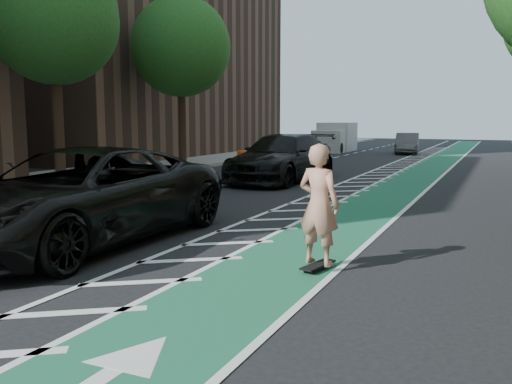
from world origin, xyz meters
The scene contains 18 objects.
ground centered at (0.00, 0.00, 0.00)m, with size 120.00×120.00×0.00m, color black.
bike_lane centered at (3.00, 10.00, 0.01)m, with size 2.00×90.00×0.01m, color #1B5F40.
buffer_strip centered at (1.50, 10.00, 0.01)m, with size 1.40×90.00×0.01m, color silver.
sidewalk_left centered at (-9.50, 10.00, 0.07)m, with size 5.00×90.00×0.15m, color gray.
curb_left centered at (-7.05, 10.00, 0.08)m, with size 0.12×90.00×0.16m, color gray.
building_left_far centered at (-17.50, 24.00, 9.00)m, with size 14.00×22.00×18.00m, color brown.
tree_l_c centered at (-7.90, 8.00, 5.77)m, with size 4.20×4.20×7.90m.
tree_l_d centered at (-7.90, 16.00, 5.77)m, with size 4.20×4.20×7.90m.
skateboard centered at (3.70, 1.75, 0.09)m, with size 0.38×0.82×0.11m.
skateboarder centered at (3.70, 1.75, 1.08)m, with size 0.71×0.47×1.95m, color tan.
suv_near centered at (-1.18, 1.66, 0.94)m, with size 3.11×6.76×1.88m, color black.
suv_far centered at (-1.52, 13.12, 0.91)m, with size 2.55×6.28×1.82m, color black.
car_silver centered at (-5.52, 22.50, 0.72)m, with size 1.70×4.22×1.44m, color #98999D.
car_grey centered at (0.20, 32.02, 0.71)m, with size 1.50×4.31×1.42m, color #59595E.
box_truck centered at (-5.06, 32.41, 0.97)m, with size 2.43×5.12×2.10m.
barrel_a centered at (-3.72, 4.74, 0.42)m, with size 0.66×0.66×0.90m.
barrel_b centered at (-1.80, 14.00, 0.46)m, with size 0.71×0.71×0.97m.
barrel_c centered at (-4.00, 14.84, 0.48)m, with size 0.75×0.75×1.02m.
Camera 1 is at (6.34, -6.41, 2.45)m, focal length 38.00 mm.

